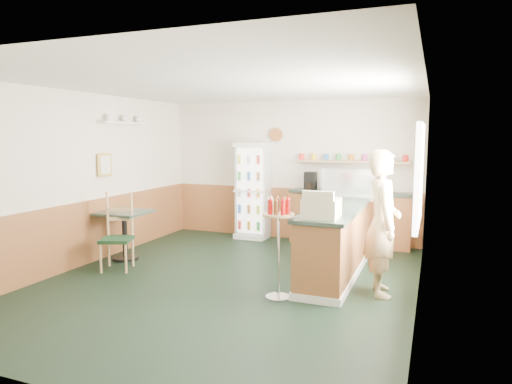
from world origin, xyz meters
The scene contains 13 objects.
ground centered at (0.00, 0.00, 0.00)m, with size 6.00×6.00×0.00m, color black.
room_envelope centered at (-0.23, 0.73, 1.52)m, with size 5.04×6.02×2.72m.
service_counter centered at (1.35, 1.07, 0.46)m, with size 0.68×3.01×1.01m.
back_counter centered at (1.19, 2.80, 0.55)m, with size 2.24×0.42×1.69m.
drinks_fridge centered at (-0.70, 2.74, 0.95)m, with size 0.63×0.53×1.90m.
display_case centered at (1.35, 1.79, 1.25)m, with size 0.85×0.44×0.48m.
cash_register centered at (1.35, -0.11, 1.13)m, with size 0.42×0.45×0.25m, color beige.
shopkeeper centered at (2.05, 0.26, 0.93)m, with size 0.62×0.44×1.85m, color tan.
condiment_stand centered at (0.87, -0.36, 0.85)m, with size 0.40×0.40×1.25m.
newspaper_rack centered at (0.99, 1.02, 0.51)m, with size 0.10×0.48×0.56m.
cafe_table centered at (-2.05, 0.44, 0.57)m, with size 0.76×0.76×0.80m.
cafe_chair centered at (-1.80, 0.01, 0.61)m, with size 0.56×0.57×1.17m.
dog_doorstop centered at (0.80, 0.98, 0.12)m, with size 0.21×0.28×0.26m.
Camera 1 is at (2.63, -5.60, 2.01)m, focal length 32.00 mm.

